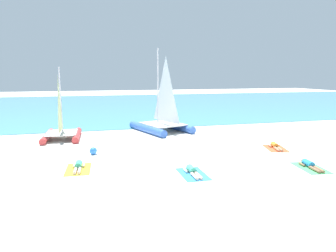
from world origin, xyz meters
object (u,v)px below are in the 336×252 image
object	(u,v)px
towel_center_left	(193,174)
beach_ball	(93,151)
towel_leftmost	(78,169)
sunbather_center_right	(310,165)
sailboat_red	(62,129)
sunbather_rightmost	(275,146)
towel_center_right	(310,168)
sailboat_blue	(162,119)
sunbather_center_left	(192,171)
towel_rightmost	(276,148)
sunbather_leftmost	(78,166)

from	to	relation	value
towel_center_left	beach_ball	bearing A→B (deg)	132.54
towel_center_left	beach_ball	size ratio (longest dim) A/B	4.65
towel_leftmost	sunbather_center_right	world-z (taller)	sunbather_center_right
sunbather_center_right	towel_leftmost	bearing A→B (deg)	174.84
sailboat_red	sunbather_rightmost	xyz separation A→B (m)	(12.37, -5.93, -0.59)
towel_center_right	sunbather_center_right	bearing A→B (deg)	81.61
towel_center_left	sunbather_rightmost	world-z (taller)	sunbather_rightmost
sunbather_center_right	towel_center_left	bearing A→B (deg)	-176.89
sunbather_rightmost	beach_ball	xyz separation A→B (m)	(-10.42, 1.32, 0.07)
sunbather_rightmost	sunbather_center_right	bearing A→B (deg)	-84.15
sailboat_blue	towel_center_left	world-z (taller)	sailboat_blue
sunbather_center_left	towel_rightmost	bearing A→B (deg)	26.63
sunbather_leftmost	beach_ball	bearing A→B (deg)	76.94
sailboat_red	towel_center_left	xyz separation A→B (m)	(6.07, -9.11, -0.71)
sailboat_red	towel_leftmost	bearing A→B (deg)	-78.26
sailboat_blue	sunbather_rightmost	size ratio (longest dim) A/B	4.05
towel_rightmost	beach_ball	bearing A→B (deg)	172.41
sailboat_red	sunbather_center_right	world-z (taller)	sailboat_red
sailboat_red	towel_rightmost	world-z (taller)	sailboat_red
sailboat_blue	towel_rightmost	world-z (taller)	sailboat_blue
towel_leftmost	towel_center_left	xyz separation A→B (m)	(4.86, -2.00, 0.00)
towel_rightmost	beach_ball	distance (m)	10.50
sunbather_center_left	beach_ball	size ratio (longest dim) A/B	3.82
towel_center_right	sunbather_center_right	size ratio (longest dim) A/B	1.21
towel_leftmost	sunbather_leftmost	distance (m)	0.14
sunbather_center_right	towel_rightmost	world-z (taller)	sunbather_center_right
sunbather_center_left	sunbather_rightmost	distance (m)	7.02
sunbather_center_left	towel_rightmost	distance (m)	6.97
sailboat_red	sunbather_center_right	bearing A→B (deg)	-37.47
sailboat_blue	towel_rightmost	distance (m)	8.76
towel_center_left	towel_center_right	bearing A→B (deg)	-5.96
sailboat_red	towel_center_left	distance (m)	10.97
sunbather_leftmost	sunbather_rightmost	bearing A→B (deg)	9.18
beach_ball	sailboat_red	bearing A→B (deg)	112.85
sailboat_blue	sunbather_center_right	xyz separation A→B (m)	(4.48, -10.66, -0.80)
sailboat_red	sunbather_center_left	world-z (taller)	sailboat_red
sunbather_center_left	sailboat_red	bearing A→B (deg)	124.60
towel_rightmost	sunbather_leftmost	bearing A→B (deg)	-174.63
towel_leftmost	sunbather_center_left	size ratio (longest dim) A/B	1.22
sunbather_center_right	sunbather_rightmost	size ratio (longest dim) A/B	1.01
towel_center_right	towel_rightmost	distance (m)	3.76
sailboat_red	sailboat_blue	bearing A→B (deg)	10.18
sailboat_red	towel_rightmost	xyz separation A→B (m)	(12.35, -6.00, -0.71)
sunbather_center_right	sunbather_center_left	bearing A→B (deg)	-177.57
sunbather_center_left	towel_leftmost	bearing A→B (deg)	158.98
sunbather_leftmost	towel_leftmost	bearing A→B (deg)	-90.00
sunbather_leftmost	beach_ball	size ratio (longest dim) A/B	3.83
towel_rightmost	sailboat_blue	bearing A→B (deg)	126.19
towel_center_left	towel_center_right	xyz separation A→B (m)	(5.60, -0.58, 0.00)
sunbather_leftmost	towel_center_right	distance (m)	10.79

